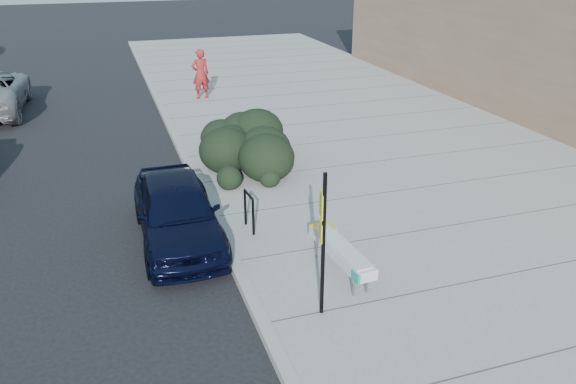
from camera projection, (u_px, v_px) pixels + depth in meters
name	position (u px, v px, depth m)	size (l,w,h in m)	color
ground	(265.00, 331.00, 8.89)	(120.00, 120.00, 0.00)	black
sidewalk_near	(415.00, 174.00, 14.82)	(11.20, 50.00, 0.15)	gray
curb_near	(205.00, 201.00, 13.20)	(0.22, 50.00, 0.17)	#9E9E99
bench	(341.00, 251.00, 10.01)	(0.53, 1.95, 0.58)	gray
bike_rack	(249.00, 208.00, 11.57)	(0.09, 0.56, 0.82)	black
sign_post	(322.00, 237.00, 8.54)	(0.12, 0.28, 2.44)	black
hedge	(245.00, 140.00, 15.07)	(1.77, 3.55, 1.33)	black
sedan_navy	(177.00, 211.00, 11.36)	(1.59, 3.96, 1.35)	black
pedestrian	(200.00, 74.00, 21.51)	(0.69, 0.45, 1.89)	maroon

